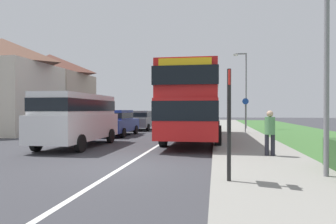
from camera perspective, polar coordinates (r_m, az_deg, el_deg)
ground_plane at (r=9.22m, az=-8.30°, el=-10.17°), size 120.00×120.00×0.00m
lane_marking_centre at (r=16.96m, az=-0.17°, el=-5.32°), size 0.14×60.00×0.01m
pavement_near_side at (r=14.82m, az=14.87°, el=-5.94°), size 3.20×68.00×0.12m
double_decker_bus at (r=16.71m, az=5.13°, el=1.94°), size 2.80×11.13×3.70m
parked_van_white at (r=14.34m, az=-16.82°, el=-0.72°), size 2.11×5.59×2.40m
parked_car_blue at (r=19.97m, az=-9.78°, el=-1.81°), size 1.98×4.58×1.68m
parked_car_grey at (r=25.14m, az=-5.13°, el=-1.42°), size 1.90×3.97×1.63m
pedestrian_at_stop at (r=10.86m, az=18.82°, el=-3.40°), size 0.34×0.34×1.67m
bus_stop_sign at (r=6.76m, az=11.54°, el=-0.89°), size 0.09×0.52×2.60m
cycle_route_sign at (r=21.86m, az=14.53°, el=-0.31°), size 0.44×0.08×2.52m
street_lamp_mid at (r=26.76m, az=14.40°, el=4.97°), size 1.14×0.20×6.59m
house_terrace_far_side at (r=26.86m, az=-24.96°, el=3.98°), size 6.45×12.23×6.78m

